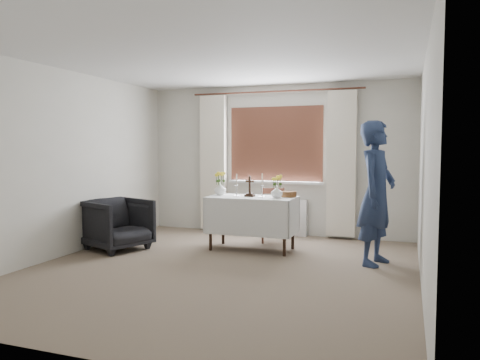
% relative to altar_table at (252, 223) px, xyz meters
% --- Properties ---
extents(ground, '(5.00, 5.00, 0.00)m').
position_rel_altar_table_xyz_m(ground, '(-0.01, -1.18, -0.38)').
color(ground, '#7C6B56').
rests_on(ground, ground).
extents(altar_table, '(1.24, 0.64, 0.76)m').
position_rel_altar_table_xyz_m(altar_table, '(0.00, 0.00, 0.00)').
color(altar_table, silver).
rests_on(altar_table, ground).
extents(wooden_chair, '(0.48, 0.48, 0.83)m').
position_rel_altar_table_xyz_m(wooden_chair, '(0.13, 0.67, 0.03)').
color(wooden_chair, brown).
rests_on(wooden_chair, ground).
extents(armchair, '(1.03, 1.02, 0.73)m').
position_rel_altar_table_xyz_m(armchair, '(-1.81, -0.64, -0.02)').
color(armchair, black).
rests_on(armchair, ground).
extents(person, '(0.60, 0.75, 1.79)m').
position_rel_altar_table_xyz_m(person, '(1.72, -0.27, 0.52)').
color(person, navy).
rests_on(person, ground).
extents(radiator, '(1.10, 0.10, 0.60)m').
position_rel_altar_table_xyz_m(radiator, '(-0.01, 1.24, -0.08)').
color(radiator, silver).
rests_on(radiator, ground).
extents(wooden_cross, '(0.14, 0.10, 0.29)m').
position_rel_altar_table_xyz_m(wooden_cross, '(-0.04, 0.02, 0.53)').
color(wooden_cross, black).
rests_on(wooden_cross, altar_table).
extents(candlestick_left, '(0.12, 0.12, 0.32)m').
position_rel_altar_table_xyz_m(candlestick_left, '(-0.23, 0.00, 0.54)').
color(candlestick_left, white).
rests_on(candlestick_left, altar_table).
extents(candlestick_right, '(0.11, 0.11, 0.33)m').
position_rel_altar_table_xyz_m(candlestick_right, '(0.15, -0.00, 0.55)').
color(candlestick_right, white).
rests_on(candlestick_right, altar_table).
extents(flower_vase_left, '(0.19, 0.19, 0.18)m').
position_rel_altar_table_xyz_m(flower_vase_left, '(-0.52, 0.07, 0.47)').
color(flower_vase_left, white).
rests_on(flower_vase_left, altar_table).
extents(flower_vase_right, '(0.19, 0.19, 0.17)m').
position_rel_altar_table_xyz_m(flower_vase_right, '(0.38, -0.04, 0.47)').
color(flower_vase_right, white).
rests_on(flower_vase_right, altar_table).
extents(wicker_basket, '(0.26, 0.26, 0.08)m').
position_rel_altar_table_xyz_m(wicker_basket, '(0.50, 0.14, 0.42)').
color(wicker_basket, brown).
rests_on(wicker_basket, altar_table).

